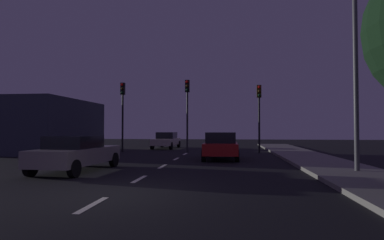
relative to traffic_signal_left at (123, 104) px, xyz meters
The scene contains 15 objects.
ground_plane 10.44m from the traffic_signal_left, 59.42° to the right, with size 80.00×80.00×0.00m, color black.
sidewalk_curb_right 15.47m from the traffic_signal_left, 34.03° to the right, with size 3.00×40.00×0.15m, color gray.
lane_stripe_nearest 17.73m from the traffic_signal_left, 73.33° to the right, with size 0.16×1.60×0.01m, color silver.
lane_stripe_second 14.23m from the traffic_signal_left, 68.79° to the right, with size 0.16×1.60×0.01m, color silver.
lane_stripe_third 10.93m from the traffic_signal_left, 61.12° to the right, with size 0.16×1.60×0.01m, color silver.
lane_stripe_fourth 8.08m from the traffic_signal_left, 46.39° to the right, with size 0.16×1.60×0.01m, color silver.
lane_stripe_fifth 6.33m from the traffic_signal_left, 15.97° to the right, with size 0.16×1.60×0.01m, color silver.
traffic_signal_left is the anchor object (origin of this frame).
traffic_signal_center 4.93m from the traffic_signal_left, ahead, with size 0.32×0.38×5.34m.
traffic_signal_right 10.14m from the traffic_signal_left, ahead, with size 0.32×0.38×4.88m.
car_stopped_ahead 9.60m from the traffic_signal_left, 34.79° to the right, with size 2.00×4.06×1.53m.
car_adjacent_lane 11.62m from the traffic_signal_left, 80.46° to the right, with size 2.12×4.62×1.43m.
car_oncoming_far 6.15m from the traffic_signal_left, 63.72° to the left, with size 1.99×4.51×1.44m.
street_lamp_right 16.60m from the traffic_signal_left, 40.75° to the right, with size 1.63×0.36×7.67m.
storefront_left 6.12m from the traffic_signal_left, behind, with size 5.67×8.93×3.90m, color #333847.
Camera 1 is at (3.08, -8.20, 1.70)m, focal length 30.34 mm.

